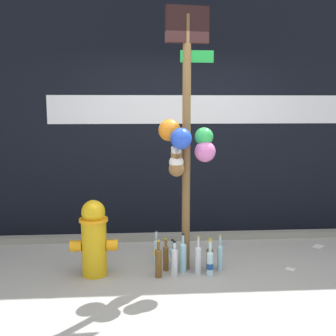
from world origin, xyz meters
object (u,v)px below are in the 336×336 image
Objects in this scene: memorial_post at (186,127)px; fire_hydrant at (94,238)px; bottle_3 at (183,256)px; bottle_10 at (210,258)px; bottle_9 at (198,257)px; bottle_1 at (198,259)px; bottle_4 at (210,262)px; bottle_11 at (156,251)px; bottle_0 at (158,262)px; bottle_2 at (186,248)px; bottle_5 at (172,256)px; bottle_6 at (166,257)px; bottle_7 at (174,261)px; bottle_8 at (220,256)px.

fire_hydrant is at bearing -176.86° from memorial_post.
bottle_3 is 0.29m from bottle_10.
memorial_post is 7.88× the size of bottle_9.
bottle_4 is (0.12, -0.05, -0.02)m from bottle_1.
bottle_3 is 1.08× the size of bottle_11.
bottle_3 is (0.27, 0.12, 0.01)m from bottle_0.
bottle_2 is at bearing 120.09° from bottle_9.
memorial_post reaches higher than bottle_11.
bottle_4 is 0.46m from bottle_5.
fire_hydrant is at bearing -175.00° from bottle_6.
bottle_11 is at bearing 146.52° from bottle_4.
bottle_7 is at bearing -114.97° from bottle_2.
bottle_3 is (-0.06, -0.25, 0.00)m from bottle_2.
bottle_2 is at bearing 65.03° from bottle_7.
bottle_6 is 1.04× the size of bottle_9.
bottle_8 is at bearing -15.49° from bottle_5.
bottle_10 is (0.12, -0.06, 0.00)m from bottle_9.
bottle_2 is (-0.09, 0.32, 0.01)m from bottle_1.
bottle_0 is 0.57m from bottle_10.
bottle_5 is at bearing 160.77° from bottle_9.
bottle_6 is 0.92× the size of bottle_11.
bottle_9 is (0.14, 0.02, -1.41)m from memorial_post.
bottle_2 reaches higher than bottle_8.
bottle_4 is 1.24× the size of bottle_5.
fire_hydrant is 0.90m from bottle_5.
bottle_11 is (-0.27, 0.24, -0.02)m from bottle_3.
bottle_3 reaches higher than bottle_8.
fire_hydrant is 1.95× the size of bottle_2.
bottle_3 reaches higher than bottle_2.
bottle_1 is at bearing -41.00° from bottle_5.
bottle_3 is (0.93, 0.01, -0.23)m from fire_hydrant.
bottle_9 is (1.10, 0.08, -0.26)m from fire_hydrant.
memorial_post reaches higher than bottle_0.
bottle_0 is at bearing -167.23° from bottle_10.
bottle_0 is 1.09× the size of bottle_10.
bottle_2 is 1.05× the size of bottle_8.
bottle_0 is 1.28× the size of bottle_5.
bottle_2 is (0.04, 0.21, -1.38)m from memorial_post.
bottle_5 is (0.83, 0.17, -0.29)m from fire_hydrant.
bottle_7 is (0.83, -0.09, -0.24)m from fire_hydrant.
bottle_2 reaches higher than bottle_10.
bottle_7 is at bearing -164.87° from bottle_10.
bottle_4 is at bearing -33.48° from bottle_11.
bottle_5 is at bearing 137.38° from memorial_post.
bottle_6 is at bearing 176.61° from bottle_8.
bottle_8 reaches higher than bottle_10.
bottle_0 is at bearing -157.47° from bottle_9.
bottle_2 is at bearing 14.85° from fire_hydrant.
bottle_3 is at bearing -41.85° from bottle_11.
bottle_6 is 0.21m from bottle_11.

